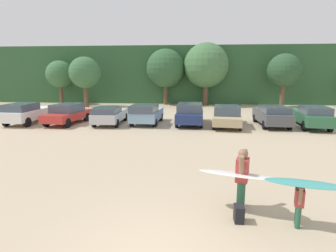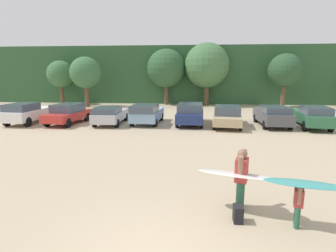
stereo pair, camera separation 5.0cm
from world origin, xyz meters
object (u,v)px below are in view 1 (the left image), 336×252
at_px(parked_car_red, 67,113).
at_px(surfboard_teal, 305,184).
at_px(person_child, 299,202).
at_px(backpack_dropped, 239,214).
at_px(parked_car_tan, 227,115).
at_px(parked_car_dark_gray, 272,115).
at_px(parked_car_sky_blue, 146,113).
at_px(person_adult, 242,176).
at_px(parked_car_silver, 110,115).
at_px(surfboard_white, 239,175).
at_px(parked_car_forest_green, 311,116).
at_px(parked_car_navy, 190,113).
at_px(parked_car_white, 27,113).

relative_size(parked_car_red, surfboard_teal, 2.20).
xyz_separation_m(parked_car_red, person_child, (12.23, -13.20, -0.14)).
bearing_deg(backpack_dropped, parked_car_tan, 84.55).
bearing_deg(parked_car_tan, parked_car_dark_gray, -78.30).
relative_size(parked_car_red, backpack_dropped, 9.73).
relative_size(parked_car_red, parked_car_tan, 0.90).
height_order(parked_car_sky_blue, person_child, parked_car_sky_blue).
xyz_separation_m(parked_car_tan, backpack_dropped, (-1.26, -13.24, -0.56)).
xyz_separation_m(parked_car_sky_blue, parked_car_tan, (6.00, -0.34, -0.03)).
xyz_separation_m(person_adult, surfboard_teal, (1.38, -0.83, 0.16)).
bearing_deg(parked_car_silver, backpack_dropped, -151.62).
distance_m(person_adult, surfboard_white, 0.20).
height_order(parked_car_forest_green, backpack_dropped, parked_car_forest_green).
xyz_separation_m(parked_car_silver, person_adult, (7.64, -12.50, 0.27)).
distance_m(parked_car_navy, person_child, 14.02).
bearing_deg(parked_car_forest_green, backpack_dropped, 157.34).
xyz_separation_m(parked_car_silver, surfboard_white, (7.53, -12.64, 0.35)).
height_order(person_child, surfboard_white, person_child).
bearing_deg(parked_car_forest_green, parked_car_silver, 96.18).
height_order(parked_car_silver, parked_car_forest_green, parked_car_forest_green).
height_order(parked_car_sky_blue, backpack_dropped, parked_car_sky_blue).
distance_m(parked_car_navy, surfboard_white, 13.17).
height_order(parked_car_sky_blue, surfboard_white, parked_car_sky_blue).
height_order(parked_car_silver, person_child, parked_car_silver).
bearing_deg(parked_car_tan, parked_car_silver, 96.51).
xyz_separation_m(parked_car_silver, surfboard_teal, (9.02, -13.32, 0.43)).
height_order(parked_car_red, parked_car_dark_gray, parked_car_red).
height_order(parked_car_silver, backpack_dropped, parked_car_silver).
bearing_deg(parked_car_navy, surfboard_white, -171.77).
relative_size(parked_car_silver, parked_car_sky_blue, 1.01).
xyz_separation_m(parked_car_white, parked_car_sky_blue, (9.13, 0.73, -0.04)).
distance_m(parked_car_red, surfboard_white, 16.58).
bearing_deg(parked_car_navy, person_adult, -171.21).
xyz_separation_m(parked_car_dark_gray, surfboard_teal, (-3.02, -13.69, 0.37)).
height_order(parked_car_dark_gray, parked_car_forest_green, parked_car_forest_green).
height_order(parked_car_white, backpack_dropped, parked_car_white).
relative_size(parked_car_navy, backpack_dropped, 9.95).
xyz_separation_m(parked_car_sky_blue, parked_car_navy, (3.30, 0.05, 0.03)).
bearing_deg(surfboard_white, parked_car_white, -26.00).
xyz_separation_m(parked_car_red, parked_car_dark_gray, (15.34, 0.44, -0.00)).
xyz_separation_m(parked_car_white, surfboard_white, (13.92, -12.30, 0.24)).
height_order(parked_car_red, parked_car_tan, parked_car_red).
bearing_deg(parked_car_red, surfboard_white, -131.97).
distance_m(parked_car_navy, parked_car_tan, 2.73).
xyz_separation_m(parked_car_navy, surfboard_white, (1.48, -13.08, 0.24)).
relative_size(parked_car_navy, surfboard_white, 1.90).
distance_m(person_adult, backpack_dropped, 1.06).
height_order(parked_car_dark_gray, person_child, parked_car_dark_gray).
relative_size(parked_car_sky_blue, person_adult, 2.40).
height_order(parked_car_forest_green, person_adult, person_adult).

